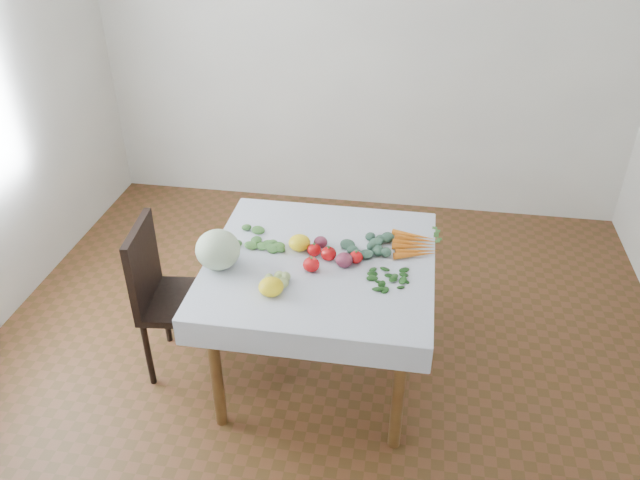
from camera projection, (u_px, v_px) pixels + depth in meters
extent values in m
plane|color=brown|center=(320.00, 371.00, 3.51)|extent=(4.00, 4.00, 0.00)
cube|color=beige|center=(366.00, 36.00, 4.45)|extent=(4.00, 0.04, 2.70)
cube|color=brown|center=(320.00, 265.00, 3.12)|extent=(1.00, 1.00, 0.04)
cylinder|color=brown|center=(216.00, 371.00, 3.01)|extent=(0.06, 0.06, 0.71)
cylinder|color=brown|center=(398.00, 393.00, 2.89)|extent=(0.06, 0.06, 0.71)
cylinder|color=brown|center=(260.00, 268.00, 3.75)|extent=(0.06, 0.06, 0.71)
cylinder|color=brown|center=(407.00, 282.00, 3.63)|extent=(0.06, 0.06, 0.71)
cube|color=silver|center=(320.00, 261.00, 3.10)|extent=(1.12, 1.12, 0.01)
cube|color=black|center=(183.00, 302.00, 3.34)|extent=(0.44, 0.44, 0.04)
cube|color=black|center=(143.00, 264.00, 3.22)|extent=(0.08, 0.41, 0.44)
cylinder|color=black|center=(148.00, 354.00, 3.33)|extent=(0.03, 0.03, 0.41)
cylinder|color=black|center=(212.00, 356.00, 3.31)|extent=(0.03, 0.03, 0.41)
cylinder|color=black|center=(165.00, 313.00, 3.62)|extent=(0.03, 0.03, 0.41)
cylinder|color=black|center=(224.00, 315.00, 3.60)|extent=(0.03, 0.03, 0.41)
ellipsoid|color=beige|center=(218.00, 250.00, 3.01)|extent=(0.28, 0.28, 0.19)
ellipsoid|color=red|center=(314.00, 250.00, 3.13)|extent=(0.08, 0.08, 0.06)
ellipsoid|color=red|center=(356.00, 257.00, 3.07)|extent=(0.07, 0.07, 0.06)
ellipsoid|color=red|center=(329.00, 254.00, 3.09)|extent=(0.10, 0.10, 0.07)
ellipsoid|color=red|center=(311.00, 265.00, 3.01)|extent=(0.10, 0.10, 0.07)
ellipsoid|color=yellow|center=(300.00, 243.00, 3.17)|extent=(0.13, 0.13, 0.08)
ellipsoid|color=yellow|center=(271.00, 287.00, 2.85)|extent=(0.15, 0.15, 0.08)
ellipsoid|color=#5A1930|center=(344.00, 260.00, 3.04)|extent=(0.09, 0.09, 0.07)
ellipsoid|color=#5A1930|center=(321.00, 242.00, 3.19)|extent=(0.09, 0.09, 0.06)
ellipsoid|color=#B6D078|center=(275.00, 281.00, 2.92)|extent=(0.04, 0.04, 0.04)
ellipsoid|color=#B6D078|center=(269.00, 279.00, 2.93)|extent=(0.04, 0.04, 0.04)
ellipsoid|color=#B6D078|center=(274.00, 285.00, 2.89)|extent=(0.04, 0.04, 0.04)
ellipsoid|color=#B6D078|center=(281.00, 277.00, 2.95)|extent=(0.04, 0.04, 0.04)
cone|color=orange|center=(415.00, 236.00, 3.26)|extent=(0.23, 0.07, 0.03)
cone|color=orange|center=(415.00, 239.00, 3.23)|extent=(0.23, 0.05, 0.03)
cone|color=orange|center=(415.00, 243.00, 3.21)|extent=(0.22, 0.04, 0.03)
cone|color=orange|center=(415.00, 247.00, 3.18)|extent=(0.23, 0.06, 0.03)
cone|color=orange|center=(414.00, 251.00, 3.15)|extent=(0.23, 0.08, 0.03)
cone|color=orange|center=(414.00, 255.00, 3.12)|extent=(0.22, 0.10, 0.03)
ellipsoid|color=#345546|center=(374.00, 247.00, 3.17)|extent=(0.06, 0.06, 0.04)
ellipsoid|color=#345546|center=(367.00, 243.00, 3.20)|extent=(0.06, 0.06, 0.04)
ellipsoid|color=#345546|center=(367.00, 249.00, 3.15)|extent=(0.06, 0.06, 0.04)
ellipsoid|color=#345546|center=(379.00, 244.00, 3.19)|extent=(0.06, 0.06, 0.04)
ellipsoid|color=#345546|center=(358.00, 244.00, 3.19)|extent=(0.06, 0.06, 0.04)
ellipsoid|color=#345546|center=(378.00, 252.00, 3.13)|extent=(0.06, 0.06, 0.04)
ellipsoid|color=#345546|center=(372.00, 239.00, 3.24)|extent=(0.06, 0.06, 0.04)
ellipsoid|color=#345546|center=(355.00, 250.00, 3.14)|extent=(0.06, 0.06, 0.04)
ellipsoid|color=#345546|center=(391.00, 247.00, 3.17)|extent=(0.06, 0.06, 0.04)
ellipsoid|color=#345546|center=(354.00, 238.00, 3.24)|extent=(0.06, 0.06, 0.04)
ellipsoid|color=#345546|center=(371.00, 257.00, 3.09)|extent=(0.06, 0.06, 0.04)
ellipsoid|color=#345546|center=(387.00, 238.00, 3.24)|extent=(0.06, 0.06, 0.04)
ellipsoid|color=#1A4816|center=(396.00, 280.00, 2.95)|extent=(0.05, 0.03, 0.01)
ellipsoid|color=#1A4816|center=(390.00, 278.00, 2.97)|extent=(0.05, 0.03, 0.01)
ellipsoid|color=#1A4816|center=(392.00, 282.00, 2.94)|extent=(0.05, 0.03, 0.01)
ellipsoid|color=#1A4816|center=(398.00, 278.00, 2.97)|extent=(0.05, 0.03, 0.01)
ellipsoid|color=#1A4816|center=(384.00, 279.00, 2.96)|extent=(0.05, 0.03, 0.01)
ellipsoid|color=#1A4816|center=(399.00, 284.00, 2.93)|extent=(0.05, 0.03, 0.01)
ellipsoid|color=#1A4816|center=(392.00, 274.00, 2.99)|extent=(0.05, 0.03, 0.01)
ellipsoid|color=#1A4816|center=(385.00, 284.00, 2.93)|extent=(0.05, 0.03, 0.01)
ellipsoid|color=#1A4816|center=(406.00, 280.00, 2.95)|extent=(0.05, 0.03, 0.01)
ellipsoid|color=#1A4816|center=(381.00, 275.00, 2.99)|extent=(0.05, 0.03, 0.01)
ellipsoid|color=#1A4816|center=(396.00, 288.00, 2.90)|extent=(0.05, 0.03, 0.01)
ellipsoid|color=#1A4816|center=(401.00, 273.00, 3.00)|extent=(0.05, 0.03, 0.01)
ellipsoid|color=#1A4816|center=(375.00, 281.00, 2.95)|extent=(0.05, 0.03, 0.01)
ellipsoid|color=#1A4816|center=(410.00, 285.00, 2.92)|extent=(0.05, 0.03, 0.01)
ellipsoid|color=#1A4816|center=(385.00, 270.00, 3.02)|extent=(0.05, 0.03, 0.01)
ellipsoid|color=#1A4816|center=(385.00, 289.00, 2.89)|extent=(0.05, 0.03, 0.01)
ellipsoid|color=#1A4816|center=(413.00, 276.00, 2.98)|extent=(0.05, 0.03, 0.01)
ellipsoid|color=#48843C|center=(264.00, 238.00, 3.25)|extent=(0.06, 0.06, 0.03)
ellipsoid|color=#48843C|center=(259.00, 236.00, 3.27)|extent=(0.06, 0.06, 0.03)
ellipsoid|color=#48843C|center=(259.00, 241.00, 3.23)|extent=(0.06, 0.06, 0.03)
ellipsoid|color=#48843C|center=(268.00, 236.00, 3.27)|extent=(0.06, 0.06, 0.03)
ellipsoid|color=#48843C|center=(251.00, 237.00, 3.26)|extent=(0.06, 0.06, 0.03)
ellipsoid|color=#48843C|center=(268.00, 242.00, 3.22)|extent=(0.06, 0.06, 0.03)
ellipsoid|color=#48843C|center=(262.00, 232.00, 3.30)|extent=(0.06, 0.06, 0.03)
ellipsoid|color=#48843C|center=(249.00, 242.00, 3.22)|extent=(0.06, 0.06, 0.03)
ellipsoid|color=#48843C|center=(278.00, 238.00, 3.25)|extent=(0.06, 0.06, 0.03)
ellipsoid|color=#48843C|center=(248.00, 232.00, 3.30)|extent=(0.06, 0.06, 0.03)
ellipsoid|color=#48843C|center=(262.00, 247.00, 3.18)|extent=(0.06, 0.06, 0.03)
ellipsoid|color=#48843C|center=(275.00, 230.00, 3.32)|extent=(0.06, 0.06, 0.03)
ellipsoid|color=#48843C|center=(237.00, 240.00, 3.24)|extent=(0.06, 0.06, 0.03)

